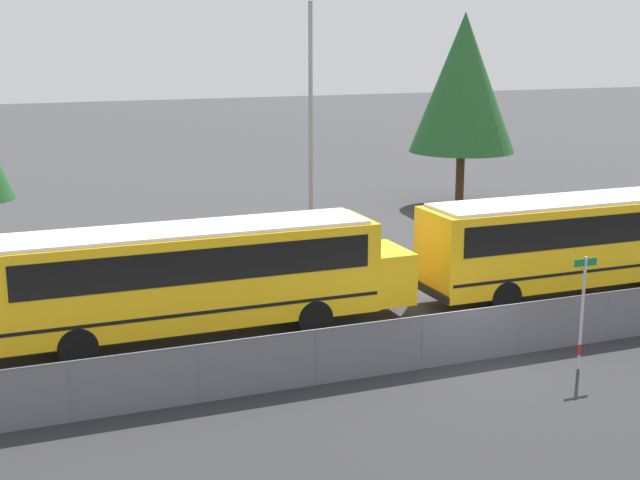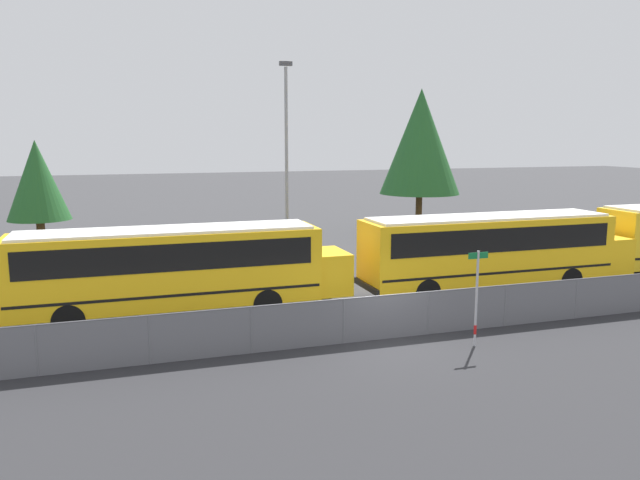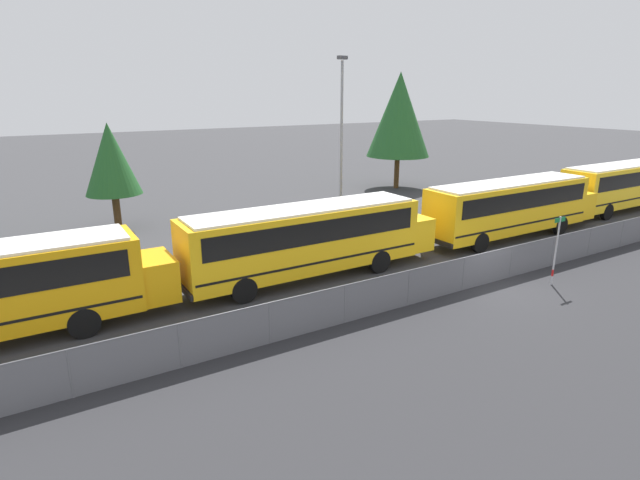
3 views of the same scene
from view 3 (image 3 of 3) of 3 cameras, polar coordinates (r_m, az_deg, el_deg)
name	(u,v)px [view 3 (image 3 of 3)]	position (r m, az deg, el deg)	size (l,w,h in m)	color
ground_plane	(486,284)	(23.48, 18.45, -4.76)	(200.00, 200.00, 0.00)	#38383A
road_strip	(623,338)	(20.50, 31.30, -9.58)	(97.76, 12.00, 0.01)	#2B2B2D
fence	(488,267)	(23.22, 18.63, -2.98)	(63.83, 0.07, 1.51)	#9EA0A5
school_bus_1	(310,236)	(22.36, -1.21, 0.49)	(12.48, 2.51, 3.35)	yellow
school_bus_2	(512,204)	(30.79, 21.10, 3.86)	(12.48, 2.51, 3.35)	yellow
school_bus_3	(624,183)	(41.70, 31.45, 5.62)	(12.48, 2.51, 3.35)	yellow
street_sign	(556,249)	(23.95, 25.36, -0.95)	(0.70, 0.09, 3.11)	#B7B7BC
light_pole	(341,139)	(30.33, 2.46, 11.43)	(0.60, 0.24, 10.17)	gray
tree_0	(111,159)	(32.64, -22.80, 8.49)	(3.29, 3.29, 6.49)	#51381E
tree_1	(399,115)	(44.35, 9.03, 13.95)	(5.41, 5.41, 9.84)	#51381E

